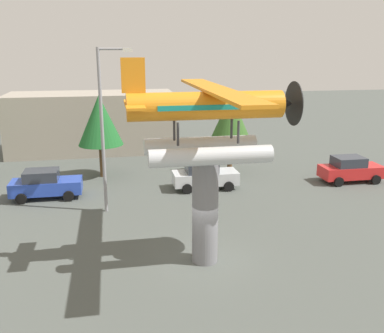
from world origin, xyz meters
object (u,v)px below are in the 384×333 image
Objects in this scene: streetlight_primary at (105,121)px; tree_east at (100,121)px; storefront_building at (93,122)px; floatplane_monument at (209,118)px; car_near_blue at (45,184)px; tree_center_back at (231,117)px; car_far_red at (350,169)px; car_mid_silver at (204,175)px; display_pedestal at (205,211)px.

streetlight_primary is 1.55× the size of tree_east.
tree_east is (0.85, -8.22, 1.47)m from storefront_building.
floatplane_monument is at bearing -71.53° from tree_east.
car_near_blue is 13.33m from tree_center_back.
tree_east is 1.01× the size of tree_center_back.
floatplane_monument reaches higher than tree_east.
storefront_building is at bearing 78.41° from car_near_blue.
tree_center_back is (4.54, 13.01, -2.09)m from floatplane_monument.
floatplane_monument is 22.96m from storefront_building.
car_far_red is 16.97m from streetlight_primary.
floatplane_monument is 1.81× the size of tree_center_back.
car_mid_silver is at bearing 78.89° from floatplane_monument.
streetlight_primary is 7.09m from tree_east.
car_mid_silver is 14.38m from storefront_building.
car_mid_silver is at bearing 77.99° from display_pedestal.
floatplane_monument reaches higher than display_pedestal.
streetlight_primary reaches higher than tree_east.
tree_east reaches higher than car_mid_silver.
storefront_building is at bearing 121.22° from car_mid_silver.
floatplane_monument is at bearing -58.56° from streetlight_primary.
car_far_red is 0.47× the size of streetlight_primary.
tree_center_back reaches higher than storefront_building.
streetlight_primary is (-4.02, 6.79, 2.84)m from display_pedestal.
car_near_blue is 9.91m from car_mid_silver.
car_mid_silver is 5.26m from tree_center_back.
car_mid_silver is at bearing -31.36° from tree_east.
storefront_building is (-1.30, 15.21, -2.56)m from streetlight_primary.
car_mid_silver is 10.13m from car_far_red.
car_far_red is at bearing -14.71° from tree_east.
streetlight_primary is at bearing 120.63° from display_pedestal.
tree_center_back is at bearing -4.82° from tree_east.
display_pedestal is at bearing -109.76° from tree_center_back.
tree_center_back is at bearing 14.62° from car_near_blue.
streetlight_primary is at bearing -85.12° from storefront_building.
car_near_blue is 0.30× the size of storefront_building.
car_near_blue is 0.73× the size of tree_east.
floatplane_monument is 13.94m from tree_center_back.
streetlight_primary is (3.81, -2.96, 4.24)m from car_near_blue.
streetlight_primary reaches higher than floatplane_monument.
floatplane_monument is 14.70m from tree_east.
car_near_blue is 12.62m from storefront_building.
storefront_building is at bearing 144.29° from car_far_red.
car_near_blue is 6.12m from tree_east.
car_far_red is 17.53m from tree_east.
car_near_blue is at bearing 142.17° from streetlight_primary.
tree_east is (-6.56, 4.00, 3.14)m from car_mid_silver.
tree_east is (-16.68, 4.38, 3.14)m from car_far_red.
streetlight_primary reaches higher than car_far_red.
storefront_building is 2.45× the size of tree_center_back.
display_pedestal is 1.08× the size of car_near_blue.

